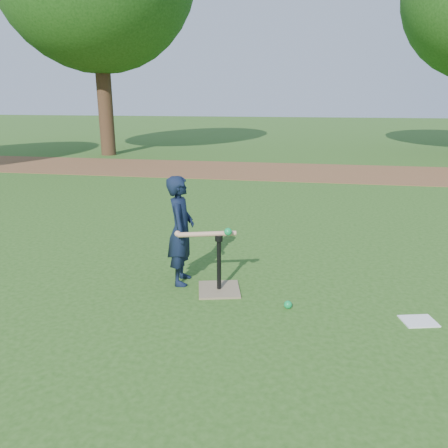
# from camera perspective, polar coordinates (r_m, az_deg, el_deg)

# --- Properties ---
(ground) EXTENTS (80.00, 80.00, 0.00)m
(ground) POSITION_cam_1_polar(r_m,az_deg,el_deg) (4.92, 1.33, -7.43)
(ground) COLOR #285116
(ground) RESTS_ON ground
(dirt_strip) EXTENTS (24.00, 3.00, 0.01)m
(dirt_strip) POSITION_cam_1_polar(r_m,az_deg,el_deg) (12.13, 6.79, 6.88)
(dirt_strip) COLOR brown
(dirt_strip) RESTS_ON ground
(child) EXTENTS (0.33, 0.47, 1.19)m
(child) POSITION_cam_1_polar(r_m,az_deg,el_deg) (4.71, -5.65, -0.86)
(child) COLOR black
(child) RESTS_ON ground
(wiffle_ball_ground) EXTENTS (0.08, 0.08, 0.08)m
(wiffle_ball_ground) POSITION_cam_1_polar(r_m,az_deg,el_deg) (4.35, 8.35, -10.38)
(wiffle_ball_ground) COLOR #0D9845
(wiffle_ball_ground) RESTS_ON ground
(clipboard) EXTENTS (0.35, 0.30, 0.01)m
(clipboard) POSITION_cam_1_polar(r_m,az_deg,el_deg) (4.46, 24.07, -11.50)
(clipboard) COLOR white
(clipboard) RESTS_ON ground
(batting_tee) EXTENTS (0.52, 0.52, 0.61)m
(batting_tee) POSITION_cam_1_polar(r_m,az_deg,el_deg) (4.64, -0.65, -7.44)
(batting_tee) COLOR #887556
(batting_tee) RESTS_ON ground
(swing_action) EXTENTS (0.63, 0.22, 0.11)m
(swing_action) POSITION_cam_1_polar(r_m,az_deg,el_deg) (4.45, -2.08, -1.25)
(swing_action) COLOR tan
(swing_action) RESTS_ON ground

